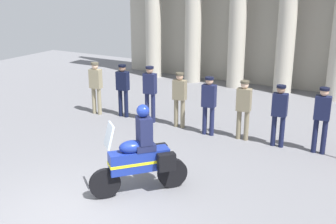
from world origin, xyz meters
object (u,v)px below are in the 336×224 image
at_px(officer_in_row_0, 96,84).
at_px(officer_in_row_4, 209,101).
at_px(officer_in_row_3, 180,95).
at_px(motorcycle_with_rider, 142,157).
at_px(officer_in_row_1, 123,86).
at_px(officer_in_row_6, 279,111).
at_px(officer_in_row_2, 150,90).
at_px(officer_in_row_7, 322,115).
at_px(officer_in_row_5, 244,105).

bearing_deg(officer_in_row_0, officer_in_row_4, 175.27).
relative_size(officer_in_row_3, motorcycle_with_rider, 0.87).
xyz_separation_m(officer_in_row_1, officer_in_row_6, (4.99, -0.08, -0.01)).
relative_size(officer_in_row_2, officer_in_row_7, 1.01).
distance_m(officer_in_row_3, officer_in_row_6, 2.97).
distance_m(officer_in_row_4, motorcycle_with_rider, 3.78).
xyz_separation_m(officer_in_row_7, motorcycle_with_rider, (-2.77, -3.93, -0.22)).
relative_size(officer_in_row_0, officer_in_row_4, 1.01).
height_order(officer_in_row_0, officer_in_row_5, officer_in_row_0).
height_order(officer_in_row_6, motorcycle_with_rider, motorcycle_with_rider).
bearing_deg(officer_in_row_0, officer_in_row_2, -179.75).
relative_size(officer_in_row_4, officer_in_row_5, 1.01).
height_order(officer_in_row_0, officer_in_row_3, officer_in_row_0).
height_order(officer_in_row_0, officer_in_row_6, officer_in_row_0).
distance_m(officer_in_row_5, officer_in_row_7, 2.03).
relative_size(officer_in_row_0, motorcycle_with_rider, 0.89).
height_order(officer_in_row_5, motorcycle_with_rider, motorcycle_with_rider).
xyz_separation_m(officer_in_row_0, officer_in_row_3, (2.95, 0.18, -0.03)).
distance_m(officer_in_row_5, motorcycle_with_rider, 3.98).
xyz_separation_m(officer_in_row_1, officer_in_row_3, (2.03, -0.01, -0.02)).
bearing_deg(officer_in_row_6, motorcycle_with_rider, 61.13).
height_order(officer_in_row_4, officer_in_row_6, officer_in_row_4).
distance_m(officer_in_row_2, officer_in_row_3, 1.02).
height_order(officer_in_row_4, officer_in_row_5, officer_in_row_4).
bearing_deg(officer_in_row_1, officer_in_row_0, 6.67).
bearing_deg(officer_in_row_4, officer_in_row_6, 178.05).
height_order(officer_in_row_2, officer_in_row_6, officer_in_row_2).
distance_m(officer_in_row_1, officer_in_row_2, 1.01).
height_order(officer_in_row_0, motorcycle_with_rider, motorcycle_with_rider).
relative_size(officer_in_row_0, officer_in_row_1, 1.01).
bearing_deg(officer_in_row_5, officer_in_row_0, -3.26).
bearing_deg(officer_in_row_6, officer_in_row_2, -5.80).
relative_size(officer_in_row_0, officer_in_row_7, 0.99).
distance_m(officer_in_row_6, motorcycle_with_rider, 4.24).
relative_size(officer_in_row_1, officer_in_row_5, 1.02).
bearing_deg(officer_in_row_2, officer_in_row_1, -5.72).
relative_size(officer_in_row_3, officer_in_row_5, 1.00).
bearing_deg(officer_in_row_5, officer_in_row_3, -6.10).
height_order(officer_in_row_0, officer_in_row_7, officer_in_row_7).
bearing_deg(officer_in_row_6, officer_in_row_7, 178.40).
relative_size(officer_in_row_5, officer_in_row_6, 1.00).
xyz_separation_m(officer_in_row_1, officer_in_row_2, (1.01, -0.02, 0.03)).
relative_size(officer_in_row_6, officer_in_row_7, 0.97).
relative_size(officer_in_row_0, officer_in_row_6, 1.02).
xyz_separation_m(officer_in_row_3, officer_in_row_5, (1.98, -0.04, 0.00)).
xyz_separation_m(officer_in_row_2, officer_in_row_3, (1.01, 0.01, -0.05)).
xyz_separation_m(officer_in_row_0, officer_in_row_5, (4.93, 0.14, -0.02)).
bearing_deg(officer_in_row_3, officer_in_row_2, -4.42).
xyz_separation_m(officer_in_row_0, motorcycle_with_rider, (4.19, -3.76, -0.21)).
bearing_deg(officer_in_row_2, officer_in_row_5, 174.47).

